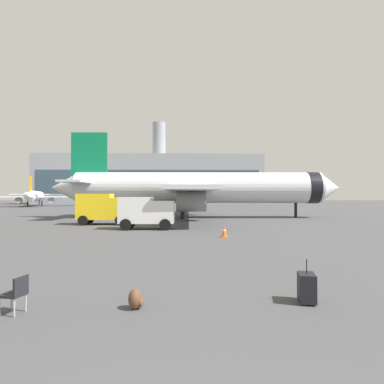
{
  "coord_description": "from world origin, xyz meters",
  "views": [
    {
      "loc": [
        0.13,
        -2.24,
        2.72
      ],
      "look_at": [
        0.87,
        24.01,
        3.0
      ],
      "focal_mm": 32.08,
      "sensor_mm": 36.0,
      "label": 1
    }
  ],
  "objects": [
    {
      "name": "airplane_taxiing",
      "position": [
        -38.63,
        89.16,
        2.6
      ],
      "size": [
        22.79,
        24.99,
        7.46
      ],
      "color": "white",
      "rests_on": "ground"
    },
    {
      "name": "rolling_suitcase",
      "position": [
        3.29,
        6.4,
        0.39
      ],
      "size": [
        0.52,
        0.71,
        1.1
      ],
      "color": "black",
      "rests_on": "ground"
    },
    {
      "name": "safety_cone_near",
      "position": [
        -2.55,
        49.64,
        0.33
      ],
      "size": [
        0.44,
        0.44,
        0.66
      ],
      "color": "#F2590C",
      "rests_on": "ground"
    },
    {
      "name": "gate_chair",
      "position": [
        -3.7,
        5.77,
        0.5
      ],
      "size": [
        0.58,
        0.58,
        0.86
      ],
      "color": "black",
      "rests_on": "ground"
    },
    {
      "name": "traveller_backpack",
      "position": [
        -0.99,
        6.03,
        0.23
      ],
      "size": [
        0.36,
        0.4,
        0.48
      ],
      "color": "brown",
      "rests_on": "ground"
    },
    {
      "name": "safety_cone_mid",
      "position": [
        2.86,
        20.05,
        0.39
      ],
      "size": [
        0.44,
        0.44,
        0.79
      ],
      "color": "#F2590C",
      "rests_on": "ground"
    },
    {
      "name": "service_truck",
      "position": [
        -7.34,
        30.4,
        1.61
      ],
      "size": [
        4.82,
        2.56,
        2.9
      ],
      "color": "yellow",
      "rests_on": "ground"
    },
    {
      "name": "terminal_building",
      "position": [
        -10.55,
        115.89,
        8.1
      ],
      "size": [
        73.03,
        22.77,
        27.95
      ],
      "color": "gray",
      "rests_on": "ground"
    },
    {
      "name": "cargo_van",
      "position": [
        -2.82,
        25.68,
        1.45
      ],
      "size": [
        4.45,
        2.41,
        2.6
      ],
      "color": "white",
      "rests_on": "ground"
    },
    {
      "name": "airplane_at_gate",
      "position": [
        1.93,
        40.02,
        3.66
      ],
      "size": [
        35.65,
        32.08,
        10.5
      ],
      "color": "silver",
      "rests_on": "ground"
    }
  ]
}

